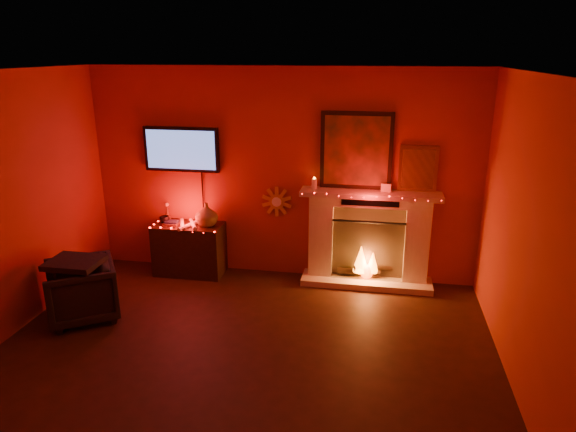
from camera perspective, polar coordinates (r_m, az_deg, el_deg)
name	(u,v)px	position (r m, az deg, el deg)	size (l,w,h in m)	color
room	(224,245)	(4.26, -7.17, -3.19)	(5.00, 5.00, 5.00)	black
fireplace	(368,229)	(6.54, 8.89, -1.46)	(1.72, 0.40, 2.18)	beige
tv	(182,150)	(6.84, -11.74, 7.24)	(1.00, 0.07, 1.24)	black
sunburst_clock	(277,202)	(6.66, -1.26, 1.61)	(0.40, 0.03, 0.40)	orange
console_table	(191,245)	(6.96, -10.77, -3.23)	(0.91, 0.51, 1.00)	black
armchair	(81,291)	(6.19, -21.99, -7.72)	(0.71, 0.73, 0.66)	black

